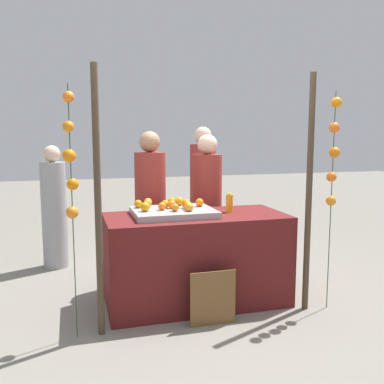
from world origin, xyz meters
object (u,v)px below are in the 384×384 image
(stall_counter, at_px, (196,259))
(orange_0, at_px, (138,204))
(chalkboard_sign, at_px, (213,299))
(vendor_right, at_px, (207,212))
(vendor_left, at_px, (151,214))
(juice_bottle, at_px, (229,203))
(orange_1, at_px, (162,206))

(stall_counter, bearing_deg, orange_0, 159.09)
(chalkboard_sign, xyz_separation_m, vendor_right, (0.32, 1.16, 0.52))
(stall_counter, height_order, vendor_left, vendor_left)
(orange_0, height_order, vendor_left, vendor_left)
(juice_bottle, xyz_separation_m, vendor_left, (-0.67, 0.62, -0.18))
(orange_0, bearing_deg, juice_bottle, -9.45)
(orange_1, relative_size, vendor_right, 0.05)
(vendor_right, bearing_deg, chalkboard_sign, -105.51)
(juice_bottle, distance_m, vendor_right, 0.62)
(orange_1, bearing_deg, stall_counter, -2.71)
(stall_counter, distance_m, vendor_left, 0.82)
(orange_0, xyz_separation_m, vendor_right, (0.84, 0.44, -0.21))
(chalkboard_sign, xyz_separation_m, vendor_left, (-0.31, 1.19, 0.54))
(juice_bottle, bearing_deg, vendor_right, 93.83)
(orange_0, xyz_separation_m, vendor_left, (0.20, 0.47, -0.19))
(chalkboard_sign, bearing_deg, orange_1, 120.82)
(stall_counter, relative_size, juice_bottle, 8.94)
(orange_1, distance_m, vendor_left, 0.68)
(juice_bottle, bearing_deg, chalkboard_sign, -122.24)
(stall_counter, xyz_separation_m, juice_bottle, (0.35, 0.05, 0.52))
(vendor_left, height_order, vendor_right, vendor_left)
(stall_counter, xyz_separation_m, orange_1, (-0.33, 0.02, 0.53))
(stall_counter, xyz_separation_m, chalkboard_sign, (-0.01, -0.52, -0.20))
(juice_bottle, distance_m, chalkboard_sign, 0.99)
(orange_1, height_order, vendor_left, vendor_left)
(stall_counter, distance_m, orange_0, 0.77)
(orange_1, distance_m, chalkboard_sign, 0.96)
(stall_counter, height_order, orange_0, orange_0)
(chalkboard_sign, bearing_deg, vendor_left, 104.60)
(orange_0, distance_m, chalkboard_sign, 1.15)
(stall_counter, bearing_deg, vendor_left, 115.39)
(vendor_right, bearing_deg, orange_1, -135.70)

